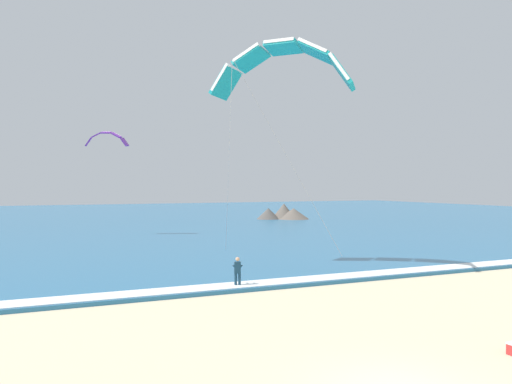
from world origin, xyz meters
TOP-DOWN VIEW (x-y plane):
  - sea at (0.00, 73.66)m, footprint 200.00×120.00m
  - surf_foam at (0.00, 14.66)m, footprint 200.00×1.66m
  - surfboard at (1.48, 14.58)m, footprint 0.96×1.46m
  - kitesurfer at (1.49, 14.60)m, footprint 0.65×0.65m
  - kite_primary at (6.20, 18.72)m, footprint 8.40×8.04m
  - kite_distant at (-0.20, 45.47)m, footprint 4.33×2.39m
  - headland_right at (28.70, 61.38)m, footprint 8.12×6.20m

SIDE VIEW (x-z plane):
  - surfboard at x=1.48m, z-range -0.02..0.07m
  - sea at x=0.00m, z-range 0.00..0.20m
  - surf_foam at x=0.00m, z-range 0.20..0.24m
  - kitesurfer at x=1.49m, z-range 0.10..1.79m
  - headland_right at x=28.70m, z-range -0.23..2.31m
  - kite_distant at x=-0.20m, z-range 9.50..11.09m
  - kite_primary at x=6.20m, z-range 6.46..19.66m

